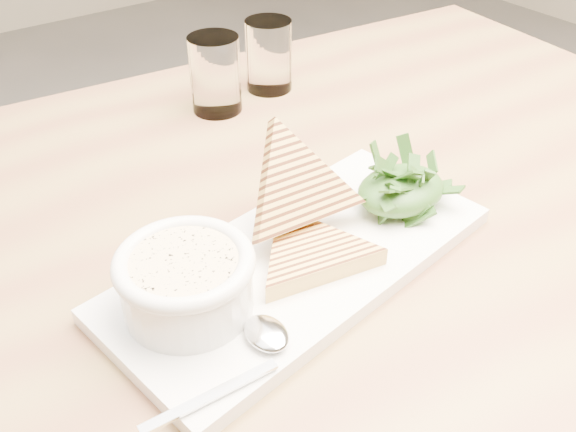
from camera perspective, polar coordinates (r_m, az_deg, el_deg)
table_top at (r=0.69m, az=-0.63°, el=-1.50°), size 1.34×0.96×0.04m
table_leg_br at (r=1.45m, az=9.64°, el=2.70°), size 0.06×0.06×0.70m
platter at (r=0.61m, az=1.11°, el=-4.06°), size 0.40×0.23×0.02m
soup_bowl at (r=0.55m, az=-8.95°, el=-6.36°), size 0.11×0.11×0.04m
soup at (r=0.53m, az=-9.22°, el=-4.22°), size 0.09×0.09×0.01m
bowl_rim at (r=0.53m, az=-9.24°, el=-4.06°), size 0.12×0.12×0.01m
sandwich_flat at (r=0.59m, az=2.01°, el=-3.29°), size 0.17×0.17×0.02m
sandwich_lean at (r=0.61m, az=0.84°, el=2.47°), size 0.15×0.16×0.16m
salad_base at (r=0.67m, az=10.00°, el=2.29°), size 0.10×0.08×0.04m
arugula_pile at (r=0.67m, az=10.07°, el=2.87°), size 0.11×0.10×0.05m
spoon_bowl at (r=0.53m, az=-1.92°, el=-10.37°), size 0.04×0.05×0.01m
spoon_handle at (r=0.49m, az=-6.87°, el=-15.59°), size 0.11×0.01×0.00m
glass_near at (r=0.88m, az=-6.48°, el=12.40°), size 0.07×0.07×0.10m
glass_far at (r=0.93m, az=-1.72°, el=14.08°), size 0.07×0.07×0.10m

